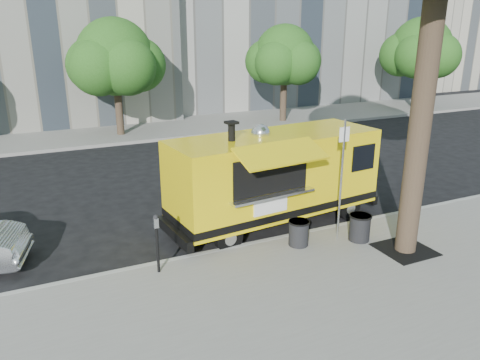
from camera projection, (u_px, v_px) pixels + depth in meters
The scene contains 13 objects.
ground at pixel (255, 230), 12.54m from camera, with size 120.00×120.00×0.00m, color black.
sidewalk at pixel (347, 304), 9.08m from camera, with size 60.00×6.00×0.15m, color gray.
curb at pixel (271, 242), 11.72m from camera, with size 60.00×0.14×0.16m, color #999993.
far_sidewalk at pixel (137, 131), 24.15m from camera, with size 60.00×5.00×0.15m, color gray.
tree_well at pixel (405, 250), 11.13m from camera, with size 1.20×1.20×0.02m, color black.
far_tree_b at pixel (115, 57), 21.88m from camera, with size 3.60×3.60×5.50m.
far_tree_c at pixel (285, 55), 25.26m from camera, with size 3.24×3.24×5.21m.
far_tree_d at pixel (421, 48), 29.39m from camera, with size 3.78×3.78×5.64m.
sign_post at pixel (342, 173), 11.25m from camera, with size 0.28×0.06×3.00m.
parking_meter at pixel (157, 237), 9.87m from camera, with size 0.11×0.11×1.33m.
food_truck at pixel (274, 176), 12.52m from camera, with size 6.23×3.25×2.98m.
trash_bin_left at pixel (299, 232), 11.28m from camera, with size 0.52×0.52×0.62m.
trash_bin_right at pixel (360, 227), 11.53m from camera, with size 0.55×0.55×0.67m.
Camera 1 is at (-5.20, -10.25, 5.21)m, focal length 35.00 mm.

